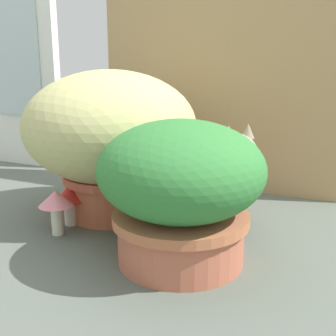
{
  "coord_description": "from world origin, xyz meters",
  "views": [
    {
      "loc": [
        0.55,
        -1.01,
        0.48
      ],
      "look_at": [
        0.08,
        0.05,
        0.18
      ],
      "focal_mm": 46.33,
      "sensor_mm": 36.0,
      "label": 1
    }
  ],
  "objects_px": {
    "grass_planter": "(111,135)",
    "mushroom_ornament_red": "(70,196)",
    "mushroom_ornament_pink": "(56,202)",
    "cat": "(219,182)",
    "leafy_planter": "(181,188)"
  },
  "relations": [
    {
      "from": "grass_planter",
      "to": "leafy_planter",
      "type": "xyz_separation_m",
      "value": [
        0.32,
        -0.21,
        -0.07
      ]
    },
    {
      "from": "mushroom_ornament_red",
      "to": "mushroom_ornament_pink",
      "type": "relative_size",
      "value": 0.96
    },
    {
      "from": "mushroom_ornament_red",
      "to": "mushroom_ornament_pink",
      "type": "height_order",
      "value": "mushroom_ornament_pink"
    },
    {
      "from": "leafy_planter",
      "to": "mushroom_ornament_pink",
      "type": "relative_size",
      "value": 3.08
    },
    {
      "from": "mushroom_ornament_red",
      "to": "grass_planter",
      "type": "bearing_deg",
      "value": 62.92
    },
    {
      "from": "mushroom_ornament_red",
      "to": "mushroom_ornament_pink",
      "type": "xyz_separation_m",
      "value": [
        0.01,
        -0.08,
        0.01
      ]
    },
    {
      "from": "leafy_planter",
      "to": "cat",
      "type": "bearing_deg",
      "value": 89.35
    },
    {
      "from": "cat",
      "to": "mushroom_ornament_pink",
      "type": "relative_size",
      "value": 2.67
    },
    {
      "from": "grass_planter",
      "to": "mushroom_ornament_red",
      "type": "height_order",
      "value": "grass_planter"
    },
    {
      "from": "mushroom_ornament_red",
      "to": "cat",
      "type": "bearing_deg",
      "value": 27.34
    },
    {
      "from": "mushroom_ornament_pink",
      "to": "mushroom_ornament_red",
      "type": "bearing_deg",
      "value": 97.99
    },
    {
      "from": "cat",
      "to": "leafy_planter",
      "type": "bearing_deg",
      "value": -90.65
    },
    {
      "from": "grass_planter",
      "to": "cat",
      "type": "distance_m",
      "value": 0.35
    },
    {
      "from": "leafy_planter",
      "to": "grass_planter",
      "type": "bearing_deg",
      "value": 146.05
    },
    {
      "from": "grass_planter",
      "to": "cat",
      "type": "bearing_deg",
      "value": 12.66
    }
  ]
}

